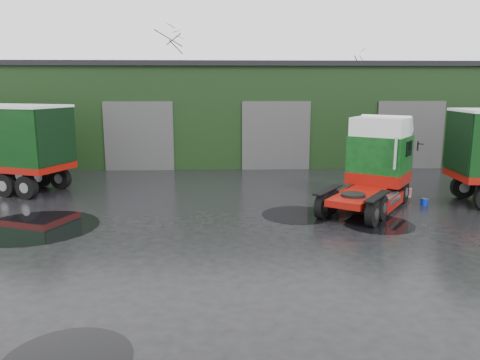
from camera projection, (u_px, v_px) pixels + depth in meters
name	position (u px, v px, depth m)	size (l,w,h in m)	color
ground	(262.00, 250.00, 14.10)	(100.00, 100.00, 0.00)	black
warehouse	(266.00, 111.00, 33.14)	(32.40, 12.40, 6.30)	black
hero_tractor	(367.00, 165.00, 18.32)	(2.49, 5.86, 3.64)	#0B3D11
wash_bucket	(424.00, 202.00, 19.37)	(0.30, 0.30, 0.28)	#0721A0
tree_back_a	(168.00, 87.00, 42.32)	(4.40, 4.40, 9.50)	black
tree_back_b	(343.00, 98.00, 43.13)	(4.40, 4.40, 7.50)	black
puddle_1	(297.00, 215.00, 17.97)	(2.71, 2.71, 0.01)	black
puddle_2	(36.00, 227.00, 16.41)	(4.35, 4.35, 0.01)	black
puddle_4	(378.00, 224.00, 16.75)	(2.52, 2.52, 0.01)	black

